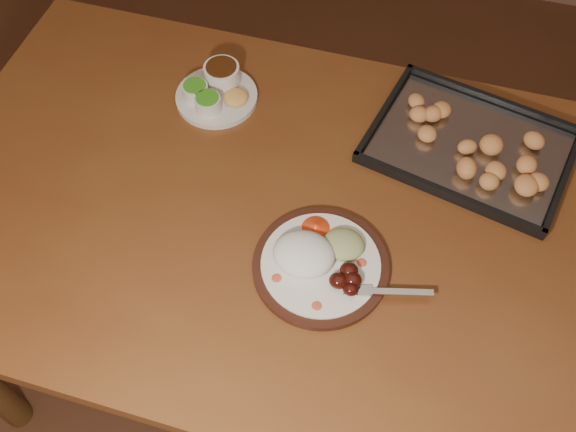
% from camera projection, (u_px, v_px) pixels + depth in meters
% --- Properties ---
extents(dining_table, '(1.50, 0.90, 0.75)m').
position_uv_depth(dining_table, '(297.00, 238.00, 1.32)').
color(dining_table, brown).
rests_on(dining_table, ground).
extents(dinner_plate, '(0.33, 0.25, 0.06)m').
position_uv_depth(dinner_plate, '(319.00, 260.00, 1.16)').
color(dinner_plate, black).
rests_on(dinner_plate, dining_table).
extents(condiment_saucer, '(0.18, 0.18, 0.06)m').
position_uv_depth(condiment_saucer, '(216.00, 90.00, 1.39)').
color(condiment_saucer, beige).
rests_on(condiment_saucer, dining_table).
extents(baking_tray, '(0.45, 0.37, 0.04)m').
position_uv_depth(baking_tray, '(470.00, 145.00, 1.32)').
color(baking_tray, black).
rests_on(baking_tray, dining_table).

